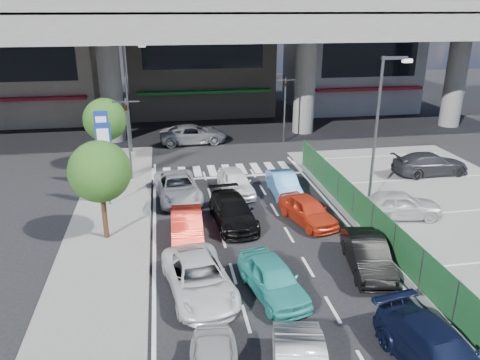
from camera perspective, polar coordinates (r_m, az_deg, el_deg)
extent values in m
plane|color=black|center=(19.89, 3.78, -10.92)|extent=(120.00, 120.00, 0.00)
cube|color=slate|center=(26.01, 27.11, -5.32)|extent=(12.00, 28.00, 0.06)
cube|color=slate|center=(23.10, -15.89, -6.83)|extent=(4.00, 30.00, 0.12)
cylinder|color=#61605C|center=(39.21, -15.46, 10.38)|extent=(1.80, 1.80, 8.00)
cylinder|color=#61605C|center=(40.85, 7.88, 11.29)|extent=(1.80, 1.80, 8.00)
cylinder|color=#61605C|center=(46.95, 24.74, 10.82)|extent=(1.80, 1.80, 8.00)
cube|color=#61605C|center=(38.74, -3.73, 18.38)|extent=(64.00, 14.00, 2.00)
cube|color=#61605C|center=(31.97, -2.40, 20.32)|extent=(64.00, 0.40, 0.90)
cube|color=#61605C|center=(45.49, -4.75, 20.28)|extent=(64.00, 0.40, 0.90)
cube|color=gray|center=(50.08, -24.13, 14.30)|extent=(12.00, 10.00, 13.00)
cube|color=maroon|center=(45.62, -24.92, 9.02)|extent=(10.80, 1.60, 0.25)
cube|color=black|center=(45.19, -25.73, 14.43)|extent=(9.60, 0.10, 5.85)
cube|color=gray|center=(49.75, -5.10, 17.04)|extent=(14.00, 10.00, 15.00)
cube|color=#146721|center=(45.22, -4.36, 10.74)|extent=(12.60, 1.60, 0.25)
cube|color=black|center=(44.72, -4.57, 17.66)|extent=(11.20, 0.10, 6.75)
cube|color=gray|center=(52.68, 13.31, 15.15)|extent=(12.00, 10.00, 12.00)
cube|color=maroon|center=(48.42, 15.31, 10.73)|extent=(10.80, 1.60, 0.25)
cube|color=black|center=(48.05, 15.70, 15.21)|extent=(9.60, 0.10, 5.40)
cylinder|color=#595B60|center=(29.60, -13.39, 4.70)|extent=(0.14, 0.14, 5.20)
cube|color=#595B60|center=(29.07, -13.78, 9.26)|extent=(1.60, 0.08, 0.08)
imported|color=black|center=(29.12, -13.73, 8.68)|extent=(0.26, 1.24, 0.50)
cylinder|color=#595B60|center=(37.58, 5.45, 8.43)|extent=(0.14, 0.14, 5.20)
cube|color=#595B60|center=(37.16, 5.58, 12.05)|extent=(1.60, 0.08, 0.08)
imported|color=black|center=(37.21, 5.56, 11.59)|extent=(0.26, 1.24, 0.50)
cylinder|color=#595B60|center=(25.88, 16.20, 5.43)|extent=(0.16, 0.16, 8.00)
cube|color=#595B60|center=(25.48, 18.33, 13.94)|extent=(1.40, 0.15, 0.15)
cube|color=silver|center=(25.82, 19.71, 13.52)|extent=(0.50, 0.22, 0.18)
cylinder|color=#595B60|center=(35.16, -13.56, 9.46)|extent=(0.16, 0.16, 8.00)
cube|color=#595B60|center=(34.63, -13.08, 15.87)|extent=(1.40, 0.15, 0.15)
cube|color=silver|center=(34.61, -11.86, 15.71)|extent=(0.50, 0.22, 0.18)
cylinder|color=#595B60|center=(26.36, -15.74, -0.89)|extent=(0.10, 0.10, 2.20)
cube|color=navy|center=(25.70, -16.18, 3.47)|extent=(0.80, 0.12, 3.00)
cube|color=white|center=(25.63, -16.19, 3.43)|extent=(0.60, 0.02, 2.40)
cylinder|color=#595B60|center=(29.21, -15.99, 1.17)|extent=(0.10, 0.10, 2.20)
cube|color=navy|center=(28.62, -16.39, 5.14)|extent=(0.80, 0.12, 3.00)
cube|color=white|center=(28.55, -16.41, 5.10)|extent=(0.60, 0.02, 2.40)
cylinder|color=#382314|center=(22.62, -16.17, -4.25)|extent=(0.24, 0.24, 2.40)
sphere|color=#1A4012|center=(21.83, -16.73, 1.01)|extent=(2.80, 2.80, 2.80)
cylinder|color=#382314|center=(32.52, -15.78, 3.31)|extent=(0.24, 0.24, 2.40)
sphere|color=#1A4012|center=(31.98, -16.15, 7.08)|extent=(2.80, 2.80, 2.80)
imported|color=black|center=(15.84, 23.09, -18.98)|extent=(2.67, 5.00, 1.38)
imported|color=white|center=(18.13, -5.02, -11.84)|extent=(2.91, 5.12, 1.35)
imported|color=teal|center=(18.08, 4.00, -11.85)|extent=(2.42, 4.30, 1.38)
imported|color=black|center=(20.25, 15.28, -8.80)|extent=(2.17, 4.38, 1.38)
imported|color=red|center=(22.03, -6.49, -5.72)|extent=(1.56, 4.15, 1.35)
imported|color=black|center=(23.52, -0.89, -3.83)|extent=(2.24, 4.78, 1.35)
imported|color=red|center=(23.92, 8.23, -3.64)|extent=(2.54, 4.20, 1.34)
imported|color=#B5B6BD|center=(26.76, -7.60, -0.90)|extent=(2.78, 5.17, 1.38)
imported|color=white|center=(27.32, -0.55, -0.26)|extent=(2.00, 4.19, 1.38)
imported|color=#498DCB|center=(27.20, 5.35, -0.52)|extent=(1.43, 3.99, 1.31)
imported|color=#9A9CA1|center=(37.77, -5.72, 5.58)|extent=(5.43, 2.69, 1.48)
imported|color=beige|center=(25.40, 18.84, -2.84)|extent=(4.42, 2.33, 1.43)
imported|color=#2A2A2F|center=(32.68, 22.18, 1.84)|extent=(4.98, 2.14, 1.43)
cone|color=#D54A0B|center=(26.13, 13.04, -2.55)|extent=(0.39, 0.39, 0.63)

